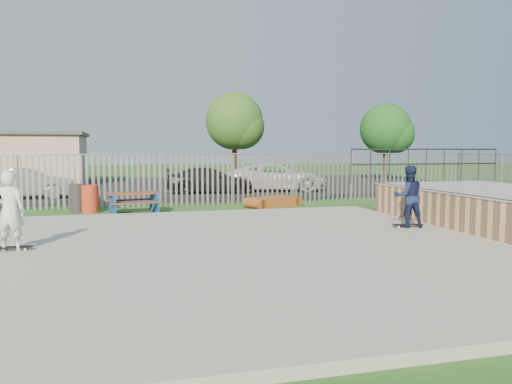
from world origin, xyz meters
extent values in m
plane|color=#224E1B|center=(0.00, 0.00, 0.00)|extent=(120.00, 120.00, 0.00)
cube|color=gray|center=(0.00, 0.00, 0.07)|extent=(15.00, 12.00, 0.15)
cube|color=tan|center=(9.50, 1.00, 0.53)|extent=(4.00, 7.00, 1.05)
cube|color=#9E9E99|center=(9.50, 1.00, 1.07)|extent=(4.05, 7.05, 0.04)
cylinder|color=#383A3F|center=(7.52, 1.00, 1.08)|extent=(0.06, 7.00, 0.06)
cube|color=brown|center=(-0.23, 7.13, 0.69)|extent=(1.79, 0.94, 0.06)
cube|color=brown|center=(-0.14, 6.57, 0.42)|extent=(1.72, 0.55, 0.05)
cube|color=brown|center=(-0.33, 7.69, 0.42)|extent=(1.72, 0.55, 0.05)
cube|color=navy|center=(-0.23, 7.13, 0.35)|extent=(1.72, 1.56, 0.70)
cube|color=brown|center=(4.95, 7.76, 0.18)|extent=(2.06, 1.58, 0.37)
cylinder|color=#AF331A|center=(-1.68, 7.67, 0.48)|extent=(0.57, 0.57, 0.96)
cylinder|color=#28282A|center=(-2.11, 8.04, 0.49)|extent=(0.59, 0.59, 0.98)
cube|color=black|center=(0.00, 19.00, 0.01)|extent=(40.00, 18.00, 0.02)
imported|color=#B9BABE|center=(-4.70, 13.35, 0.69)|extent=(4.07, 1.48, 1.33)
imported|color=black|center=(3.56, 14.01, 0.65)|extent=(4.50, 2.29, 1.25)
imported|color=silver|center=(7.10, 14.36, 0.74)|extent=(5.56, 3.38, 1.44)
cylinder|color=#442D1B|center=(6.76, 22.99, 1.74)|extent=(0.33, 0.33, 3.48)
sphere|color=#2F571D|center=(6.76, 22.99, 4.06)|extent=(3.90, 3.90, 3.90)
cylinder|color=#402F19|center=(16.36, 19.77, 1.51)|extent=(0.36, 0.36, 3.02)
sphere|color=#1B4E1B|center=(16.36, 19.77, 3.53)|extent=(3.38, 3.38, 3.38)
cube|color=black|center=(6.68, 1.22, 0.21)|extent=(0.82, 0.33, 0.02)
cube|color=black|center=(-2.77, 0.59, 0.21)|extent=(0.80, 0.21, 0.02)
imported|color=#131B3C|center=(6.68, 1.22, 0.96)|extent=(0.88, 0.74, 1.62)
imported|color=white|center=(-2.77, 0.59, 0.96)|extent=(0.65, 0.49, 1.62)
camera|label=1|loc=(-0.50, -10.33, 2.22)|focal=35.00mm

